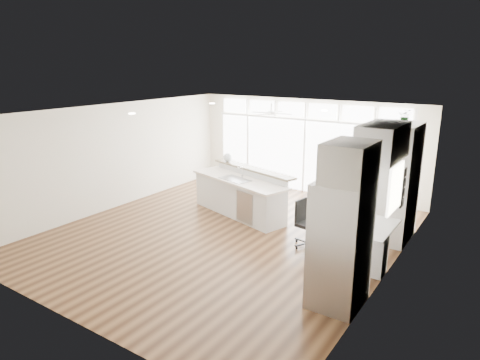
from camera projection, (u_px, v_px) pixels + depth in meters
The scene contains 24 objects.
floor at pixel (227, 234), 9.56m from camera, with size 7.00×8.00×0.02m, color #3D2413.
ceiling at pixel (225, 112), 8.84m from camera, with size 7.00×8.00×0.02m, color white.
wall_back at pixel (306, 146), 12.41m from camera, with size 7.00×0.04×2.70m, color silver.
wall_front at pixel (60, 235), 5.99m from camera, with size 7.00×0.04×2.70m, color silver.
wall_left at pixel (116, 156), 11.07m from camera, with size 0.04×8.00×2.70m, color silver.
wall_right at pixel (392, 204), 7.33m from camera, with size 0.04×8.00×2.70m, color silver.
glass_wall at pixel (305, 156), 12.44m from camera, with size 5.80×0.06×2.08m, color white.
transom_row at pixel (307, 110), 12.08m from camera, with size 5.90×0.06×0.40m, color white.
desk_window at pixel (395, 188), 7.53m from camera, with size 0.04×0.85×0.85m, color white.
ceiling_fan at pixel (271, 109), 11.41m from camera, with size 1.16×1.16×0.32m, color white.
recessed_lights at pixel (231, 112), 9.01m from camera, with size 3.40×3.00×0.02m, color white.
oven_cabinet at pixel (399, 183), 8.97m from camera, with size 0.64×1.20×2.50m, color silver.
desk_nook at pixel (371, 245), 8.02m from camera, with size 0.72×1.30×0.76m, color silver.
upper_cabinets at pixel (383, 142), 7.48m from camera, with size 0.64×1.30×0.64m, color silver.
refrigerator at pixel (340, 244), 6.55m from camera, with size 0.76×0.90×2.00m, color #A4A4A8.
fridge_cabinet at pixel (350, 162), 6.17m from camera, with size 0.64×0.90×0.60m, color silver.
framed_photos at pixel (403, 188), 8.07m from camera, with size 0.06×0.22×0.80m, color black.
kitchen_island at pixel (239, 193), 10.62m from camera, with size 2.85×1.07×1.13m, color silver.
rug at pixel (331, 248), 8.81m from camera, with size 0.90×0.65×0.01m, color #372111.
office_chair at pixel (309, 224), 8.77m from camera, with size 0.50×0.47×0.97m, color black.
fishbowl at pixel (228, 157), 11.39m from camera, with size 0.23×0.23×0.23m, color silver.
monitor at pixel (370, 215), 7.91m from camera, with size 0.08×0.48×0.40m, color black.
keyboard at pixel (360, 223), 8.05m from camera, with size 0.12×0.33×0.02m, color silver.
potted_plant at pixel (405, 118), 8.61m from camera, with size 0.26×0.29×0.22m, color #245323.
Camera 1 is at (5.19, -7.23, 3.69)m, focal length 32.00 mm.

